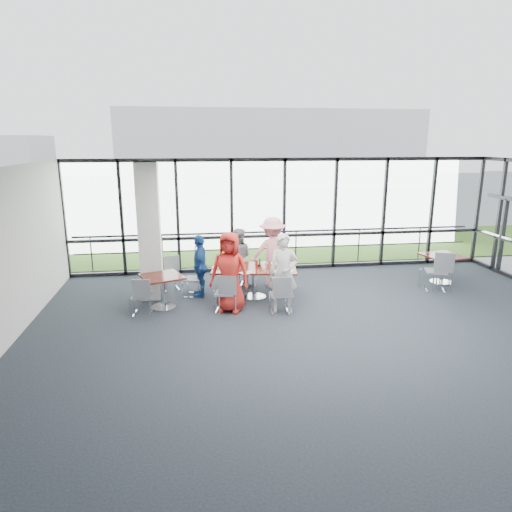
{
  "coord_description": "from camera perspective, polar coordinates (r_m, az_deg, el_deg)",
  "views": [
    {
      "loc": [
        -2.63,
        -7.65,
        3.66
      ],
      "look_at": [
        -1.19,
        2.33,
        1.1
      ],
      "focal_mm": 32.0,
      "sensor_mm": 36.0,
      "label": 1
    }
  ],
  "objects": [
    {
      "name": "floor",
      "position": [
        8.88,
        9.99,
        -10.39
      ],
      "size": [
        12.0,
        10.0,
        0.02
      ],
      "primitive_type": "cube",
      "color": "#20252D",
      "rests_on": "ground"
    },
    {
      "name": "ceiling",
      "position": [
        8.1,
        10.98,
        10.73
      ],
      "size": [
        12.0,
        10.0,
        0.04
      ],
      "primitive_type": "cube",
      "color": "silver",
      "rests_on": "ground"
    },
    {
      "name": "curtain_wall_back",
      "position": [
        13.08,
        3.53,
        5.16
      ],
      "size": [
        12.0,
        0.1,
        3.2
      ],
      "primitive_type": "cube",
      "color": "white",
      "rests_on": "ground"
    },
    {
      "name": "exit_door",
      "position": [
        14.54,
        28.45,
        2.17
      ],
      "size": [
        0.12,
        1.6,
        2.1
      ],
      "primitive_type": "cube",
      "color": "black",
      "rests_on": "ground"
    },
    {
      "name": "structural_column",
      "position": [
        10.89,
        -13.16,
        2.96
      ],
      "size": [
        0.5,
        0.5,
        3.2
      ],
      "primitive_type": "cube",
      "color": "white",
      "rests_on": "ground"
    },
    {
      "name": "apron",
      "position": [
        18.22,
        0.28,
        2.6
      ],
      "size": [
        80.0,
        70.0,
        0.02
      ],
      "primitive_type": "cube",
      "color": "gray",
      "rests_on": "ground"
    },
    {
      "name": "grass_strip",
      "position": [
        16.28,
        1.32,
        1.29
      ],
      "size": [
        80.0,
        5.0,
        0.01
      ],
      "primitive_type": "cube",
      "color": "#31531A",
      "rests_on": "ground"
    },
    {
      "name": "hangar_main",
      "position": [
        40.2,
        1.33,
        13.31
      ],
      "size": [
        24.0,
        10.0,
        6.0
      ],
      "primitive_type": "cube",
      "color": "silver",
      "rests_on": "ground"
    },
    {
      "name": "guard_rail",
      "position": [
        13.87,
        2.96,
        1.06
      ],
      "size": [
        12.0,
        0.06,
        0.06
      ],
      "primitive_type": "cylinder",
      "rotation": [
        0.0,
        1.57,
        0.0
      ],
      "color": "#2D2D33",
      "rests_on": "ground"
    },
    {
      "name": "main_table",
      "position": [
        10.82,
        -0.23,
        -2.03
      ],
      "size": [
        2.11,
        1.39,
        0.75
      ],
      "rotation": [
        0.0,
        0.0,
        -0.17
      ],
      "color": "#391311",
      "rests_on": "ground"
    },
    {
      "name": "side_table_left",
      "position": [
        10.36,
        -11.64,
        -3.07
      ],
      "size": [
        1.09,
        1.09,
        0.75
      ],
      "rotation": [
        0.0,
        0.0,
        0.38
      ],
      "color": "#391311",
      "rests_on": "ground"
    },
    {
      "name": "side_table_right",
      "position": [
        12.91,
        22.34,
        -0.35
      ],
      "size": [
        1.09,
        1.09,
        0.75
      ],
      "rotation": [
        0.0,
        0.0,
        0.19
      ],
      "color": "#391311",
      "rests_on": "ground"
    },
    {
      "name": "diner_near_left",
      "position": [
        9.92,
        -3.31,
        -2.02
      ],
      "size": [
        1.01,
        0.84,
        1.77
      ],
      "primitive_type": "imported",
      "rotation": [
        0.0,
        0.0,
        -0.38
      ],
      "color": "red",
      "rests_on": "ground"
    },
    {
      "name": "diner_near_right",
      "position": [
        9.9,
        3.46,
        -2.17
      ],
      "size": [
        0.7,
        0.56,
        1.74
      ],
      "primitive_type": "imported",
      "rotation": [
        0.0,
        0.0,
        -0.17
      ],
      "color": "silver",
      "rests_on": "ground"
    },
    {
      "name": "diner_far_left",
      "position": [
        11.62,
        -2.28,
        -0.21
      ],
      "size": [
        0.81,
        0.59,
        1.52
      ],
      "primitive_type": "imported",
      "rotation": [
        0.0,
        0.0,
        2.95
      ],
      "color": "gray",
      "rests_on": "ground"
    },
    {
      "name": "diner_far_right",
      "position": [
        11.6,
        2.05,
        0.47
      ],
      "size": [
        1.19,
        0.65,
        1.8
      ],
      "primitive_type": "imported",
      "rotation": [
        0.0,
        0.0,
        3.1
      ],
      "color": "pink",
      "rests_on": "ground"
    },
    {
      "name": "diner_end",
      "position": [
        10.95,
        -7.0,
        -1.24
      ],
      "size": [
        0.53,
        0.91,
        1.51
      ],
      "primitive_type": "imported",
      "rotation": [
        0.0,
        0.0,
        -1.62
      ],
      "color": "navy",
      "rests_on": "ground"
    },
    {
      "name": "chair_main_nl",
      "position": [
        10.03,
        -3.94,
        -4.64
      ],
      "size": [
        0.5,
        0.5,
        0.84
      ],
      "primitive_type": null,
      "rotation": [
        0.0,
        0.0,
        -0.25
      ],
      "color": "slate",
      "rests_on": "ground"
    },
    {
      "name": "chair_main_nr",
      "position": [
        9.94,
        3.01,
        -4.82
      ],
      "size": [
        0.43,
        0.43,
        0.84
      ],
      "primitive_type": null,
      "rotation": [
        0.0,
        0.0,
        -0.05
      ],
      "color": "slate",
      "rests_on": "ground"
    },
    {
      "name": "chair_main_fl",
      "position": [
        11.89,
        -2.66,
        -1.56
      ],
      "size": [
        0.49,
        0.49,
        0.85
      ],
      "primitive_type": null,
      "rotation": [
        0.0,
        0.0,
        2.93
      ],
      "color": "slate",
      "rests_on": "ground"
    },
    {
      "name": "chair_main_fr",
      "position": [
        11.85,
        2.52,
        -1.67
      ],
      "size": [
        0.43,
        0.43,
        0.83
      ],
      "primitive_type": null,
      "rotation": [
        0.0,
        0.0,
        3.07
      ],
      "color": "slate",
      "rests_on": "ground"
    },
    {
      "name": "chair_main_end",
      "position": [
        11.08,
        -7.91,
        -2.85
      ],
      "size": [
        0.53,
        0.53,
        0.86
      ],
      "primitive_type": null,
      "rotation": [
        0.0,
        0.0,
        -1.9
      ],
      "color": "slate",
      "rests_on": "ground"
    },
    {
      "name": "chair_spare_la",
      "position": [
        10.14,
        -14.09,
        -4.9
      ],
      "size": [
        0.44,
        0.44,
        0.82
      ],
      "primitive_type": null,
      "rotation": [
        0.0,
        0.0,
        -0.11
      ],
      "color": "slate",
      "rests_on": "ground"
    },
    {
      "name": "chair_spare_lb",
      "position": [
        11.65,
        -10.67,
        -2.22
      ],
      "size": [
        0.49,
        0.49,
        0.81
      ],
      "primitive_type": null,
      "rotation": [
        0.0,
        0.0,
        3.41
      ],
      "color": "slate",
      "rests_on": "ground"
    },
    {
      "name": "chair_spare_r",
      "position": [
        12.23,
        21.58,
        -1.79
      ],
      "size": [
        0.62,
        0.62,
        0.99
      ],
      "primitive_type": null,
      "rotation": [
        0.0,
        0.0,
        -0.35
      ],
      "color": "slate",
      "rests_on": "ground"
    },
    {
      "name": "plate_nl",
      "position": [
        10.43,
        -2.94,
        -1.94
      ],
      "size": [
        0.24,
        0.24,
        0.01
      ],
      "primitive_type": "cylinder",
      "color": "white",
      "rests_on": "main_table"
    },
    {
      "name": "plate_nr",
      "position": [
        10.41,
        2.88,
        -1.96
      ],
      "size": [
        0.28,
        0.28,
        0.01
      ],
      "primitive_type": "cylinder",
      "color": "white",
      "rests_on": "main_table"
    },
    {
      "name": "plate_fl",
      "position": [
        11.16,
        -2.65,
        -0.84
      ],
      "size": [
        0.25,
        0.25,
        0.01
      ],
      "primitive_type": "cylinder",
      "color": "white",
      "rests_on": "main_table"
    },
    {
      "name": "plate_fr",
      "position": [
        11.13,
        2.44,
        -0.89
      ],
      "size": [
        0.24,
        0.24,
        0.01
      ],
      "primitive_type": "cylinder",
      "color": "white",
      "rests_on": "main_table"
    },
    {
      "name": "plate_end",
      "position": [
        10.81,
        -4.83,
        -1.38
      ],
      "size": [
        0.27,
        0.27,
        0.01
      ],
      "primitive_type": "cylinder",
      "color": "white",
      "rests_on": "main_table"
    },
    {
      "name": "tumbler_a",
      "position": [
        10.52,
        -1.48,
        -1.45
      ],
      "size": [
        0.07,
        0.07,
        0.13
      ],
      "primitive_type": "cylinder",
      "color": "white",
      "rests_on": "main_table"
    },
    {
      "name": "tumbler_b",
      "position": [
        10.6,
        1.34,
        -1.32
      ],
      "size": [
        0.07,
        0.07,
        0.13
      ],
      "primitive_type": "cylinder",
      "color": "white",
      "rests_on": "main_table"
    },
    {
      "name": "tumbler_c",
      "position": [
        11.01,
        0.06,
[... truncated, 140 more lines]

